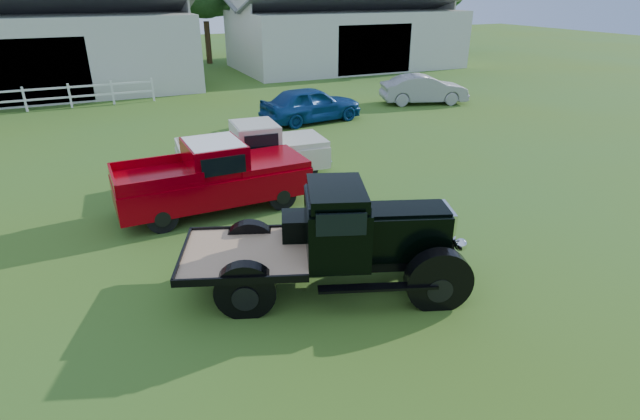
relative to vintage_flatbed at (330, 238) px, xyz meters
name	(u,v)px	position (x,y,z in m)	size (l,w,h in m)	color
ground	(335,279)	(0.21, 0.19, -1.08)	(120.00, 120.00, 0.00)	#386A29
shed_left	(23,40)	(-6.79, 26.19, 1.72)	(18.80, 10.20, 5.60)	#B8B8AF
shed_right	(345,31)	(14.21, 27.19, 1.52)	(16.80, 9.20, 5.20)	#B8B8AF
fence_rail	(1,101)	(-7.79, 20.19, -0.48)	(14.20, 0.16, 1.20)	white
tree_c	(205,2)	(5.21, 33.19, 3.42)	(5.40, 5.40, 9.00)	black
vintage_flatbed	(330,238)	(0.00, 0.00, 0.00)	(5.47, 2.17, 2.17)	black
red_pickup	(212,176)	(-1.20, 4.82, -0.13)	(5.24, 2.01, 1.91)	#92000A
white_pickup	(253,152)	(0.50, 6.66, -0.21)	(4.73, 1.84, 1.74)	beige
misc_car_blue	(311,104)	(5.08, 12.64, -0.30)	(1.85, 4.59, 1.56)	navy
misc_car_grey	(424,89)	(11.94, 13.75, -0.36)	(1.54, 4.40, 1.45)	gray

